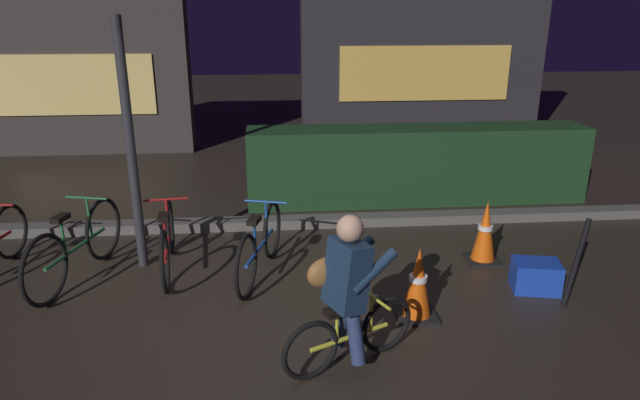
% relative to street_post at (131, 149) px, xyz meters
% --- Properties ---
extents(ground_plane, '(40.00, 40.00, 0.00)m').
position_rel_street_post_xyz_m(ground_plane, '(1.67, -1.20, -1.30)').
color(ground_plane, '#2D261E').
extents(sidewalk_curb, '(12.00, 0.24, 0.12)m').
position_rel_street_post_xyz_m(sidewalk_curb, '(1.67, 1.00, -1.24)').
color(sidewalk_curb, '#56544F').
rests_on(sidewalk_curb, ground).
extents(hedge_row, '(4.80, 0.70, 1.07)m').
position_rel_street_post_xyz_m(hedge_row, '(3.47, 1.90, -0.76)').
color(hedge_row, '#19381C').
rests_on(hedge_row, ground).
extents(storefront_left, '(4.14, 0.54, 3.79)m').
position_rel_street_post_xyz_m(storefront_left, '(-2.18, 5.30, 0.59)').
color(storefront_left, '#383330').
rests_on(storefront_left, ground).
extents(storefront_right, '(5.04, 0.54, 4.21)m').
position_rel_street_post_xyz_m(storefront_right, '(4.57, 6.00, 0.80)').
color(storefront_right, '#262328').
rests_on(storefront_right, ground).
extents(street_post, '(0.10, 0.10, 2.59)m').
position_rel_street_post_xyz_m(street_post, '(0.00, 0.00, 0.00)').
color(street_post, '#2D2D33').
rests_on(street_post, ground).
extents(parked_bike_left_mid, '(0.53, 1.69, 0.80)m').
position_rel_street_post_xyz_m(parked_bike_left_mid, '(-0.58, -0.27, -0.94)').
color(parked_bike_left_mid, black).
rests_on(parked_bike_left_mid, ground).
extents(parked_bike_center_left, '(0.46, 1.56, 0.72)m').
position_rel_street_post_xyz_m(parked_bike_center_left, '(0.31, -0.15, -0.97)').
color(parked_bike_center_left, black).
rests_on(parked_bike_center_left, ground).
extents(parked_bike_center_right, '(0.52, 1.55, 0.73)m').
position_rel_street_post_xyz_m(parked_bike_center_right, '(1.28, -0.35, -0.96)').
color(parked_bike_center_right, black).
rests_on(parked_bike_center_right, ground).
extents(traffic_cone_near, '(0.36, 0.36, 0.68)m').
position_rel_street_post_xyz_m(traffic_cone_near, '(2.69, -1.30, -0.97)').
color(traffic_cone_near, black).
rests_on(traffic_cone_near, ground).
extents(traffic_cone_far, '(0.36, 0.36, 0.70)m').
position_rel_street_post_xyz_m(traffic_cone_far, '(3.71, -0.20, -0.96)').
color(traffic_cone_far, black).
rests_on(traffic_cone_far, ground).
extents(blue_crate, '(0.50, 0.40, 0.30)m').
position_rel_street_post_xyz_m(blue_crate, '(3.98, -0.90, -1.15)').
color(blue_crate, '#193DB7').
rests_on(blue_crate, ground).
extents(cyclist, '(1.09, 0.58, 1.25)m').
position_rel_street_post_xyz_m(cyclist, '(1.96, -1.94, -0.67)').
color(cyclist, black).
rests_on(cyclist, ground).
extents(closed_umbrella, '(0.30, 0.26, 0.81)m').
position_rel_street_post_xyz_m(closed_umbrella, '(4.22, -1.15, -0.89)').
color(closed_umbrella, black).
rests_on(closed_umbrella, ground).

